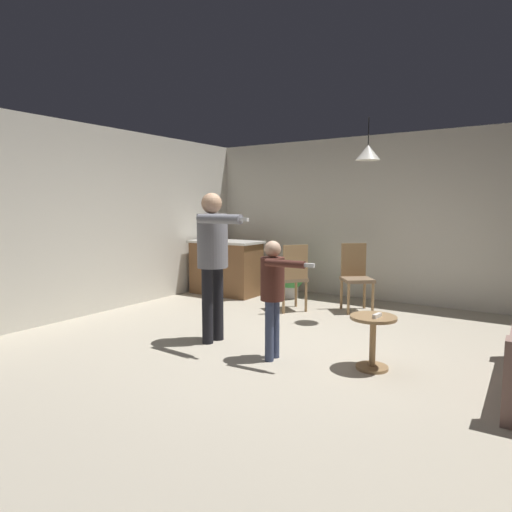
# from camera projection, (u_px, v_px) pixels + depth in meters

# --- Properties ---
(ground) EXTENTS (7.68, 7.68, 0.00)m
(ground) POSITION_uv_depth(u_px,v_px,m) (285.00, 351.00, 4.88)
(ground) COLOR #B2A893
(wall_back) EXTENTS (6.40, 0.10, 2.70)m
(wall_back) POSITION_uv_depth(u_px,v_px,m) (383.00, 219.00, 7.38)
(wall_back) COLOR silver
(wall_back) RESTS_ON ground
(wall_left) EXTENTS (0.10, 6.40, 2.70)m
(wall_left) POSITION_uv_depth(u_px,v_px,m) (92.00, 220.00, 6.48)
(wall_left) COLOR silver
(wall_left) RESTS_ON ground
(kitchen_counter) EXTENTS (1.26, 0.66, 0.95)m
(kitchen_counter) POSITION_uv_depth(u_px,v_px,m) (226.00, 267.00, 7.97)
(kitchen_counter) COLOR brown
(kitchen_counter) RESTS_ON ground
(side_table_by_couch) EXTENTS (0.44, 0.44, 0.52)m
(side_table_by_couch) POSITION_uv_depth(u_px,v_px,m) (373.00, 336.00, 4.30)
(side_table_by_couch) COLOR #99754C
(side_table_by_couch) RESTS_ON ground
(person_adult) EXTENTS (0.83, 0.53, 1.70)m
(person_adult) POSITION_uv_depth(u_px,v_px,m) (213.00, 250.00, 5.09)
(person_adult) COLOR black
(person_adult) RESTS_ON ground
(person_child) EXTENTS (0.64, 0.35, 1.22)m
(person_child) POSITION_uv_depth(u_px,v_px,m) (273.00, 286.00, 4.53)
(person_child) COLOR #384260
(person_child) RESTS_ON ground
(dining_chair_by_counter) EXTENTS (0.59, 0.59, 1.00)m
(dining_chair_by_counter) POSITION_uv_depth(u_px,v_px,m) (292.00, 275.00, 6.66)
(dining_chair_by_counter) COLOR #99754C
(dining_chair_by_counter) RESTS_ON ground
(dining_chair_near_wall) EXTENTS (0.59, 0.59, 1.00)m
(dining_chair_near_wall) POSITION_uv_depth(u_px,v_px,m) (356.00, 274.00, 6.71)
(dining_chair_near_wall) COLOR #99754C
(dining_chair_near_wall) RESTS_ON ground
(potted_plant_corner) EXTENTS (0.46, 0.46, 0.71)m
(potted_plant_corner) POSITION_uv_depth(u_px,v_px,m) (291.00, 275.00, 7.66)
(potted_plant_corner) COLOR #B7B2AD
(potted_plant_corner) RESTS_ON ground
(spare_remote_on_table) EXTENTS (0.05, 0.13, 0.04)m
(spare_remote_on_table) POSITION_uv_depth(u_px,v_px,m) (377.00, 316.00, 4.22)
(spare_remote_on_table) COLOR white
(spare_remote_on_table) RESTS_ON side_table_by_couch
(ceiling_light_pendant) EXTENTS (0.32, 0.32, 0.55)m
(ceiling_light_pendant) POSITION_uv_depth(u_px,v_px,m) (368.00, 152.00, 5.86)
(ceiling_light_pendant) COLOR silver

